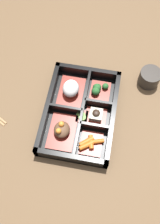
{
  "coord_description": "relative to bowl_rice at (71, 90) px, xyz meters",
  "views": [
    {
      "loc": [
        -0.34,
        -0.06,
        0.77
      ],
      "look_at": [
        0.0,
        0.0,
        0.03
      ],
      "focal_mm": 42.0,
      "sensor_mm": 36.0,
      "label": 1
    }
  ],
  "objects": [
    {
      "name": "bowl_carrots",
      "position": [
        -0.16,
        -0.09,
        -0.01
      ],
      "size": [
        0.08,
        0.08,
        0.02
      ],
      "color": "maroon",
      "rests_on": "bento_base"
    },
    {
      "name": "ground_plane",
      "position": [
        -0.07,
        -0.04,
        -0.03
      ],
      "size": [
        3.0,
        3.0,
        0.0
      ],
      "primitive_type": "plane",
      "color": "brown"
    },
    {
      "name": "bowl_greens",
      "position": [
        0.02,
        -0.09,
        -0.01
      ],
      "size": [
        0.08,
        0.07,
        0.03
      ],
      "color": "maroon",
      "rests_on": "bento_base"
    },
    {
      "name": "bowl_pickles",
      "position": [
        -0.08,
        -0.05,
        -0.02
      ],
      "size": [
        0.04,
        0.04,
        0.01
      ],
      "color": "maroon",
      "rests_on": "bento_base"
    },
    {
      "name": "bento_base",
      "position": [
        -0.07,
        -0.04,
        -0.03
      ],
      "size": [
        0.31,
        0.22,
        0.01
      ],
      "color": "black",
      "rests_on": "ground_plane"
    },
    {
      "name": "tea_cup",
      "position": [
        0.09,
        -0.25,
        -0.0
      ],
      "size": [
        0.07,
        0.07,
        0.05
      ],
      "color": "#2D2823",
      "rests_on": "ground_plane"
    },
    {
      "name": "bento_rim",
      "position": [
        -0.07,
        -0.05,
        -0.01
      ],
      "size": [
        0.31,
        0.22,
        0.05
      ],
      "color": "black",
      "rests_on": "ground_plane"
    },
    {
      "name": "bowl_tofu",
      "position": [
        -0.07,
        -0.09,
        -0.01
      ],
      "size": [
        0.06,
        0.07,
        0.03
      ],
      "color": "maroon",
      "rests_on": "bento_base"
    },
    {
      "name": "bowl_stew",
      "position": [
        -0.14,
        0.0,
        -0.01
      ],
      "size": [
        0.12,
        0.08,
        0.05
      ],
      "color": "maroon",
      "rests_on": "bento_base"
    },
    {
      "name": "bowl_rice",
      "position": [
        0.0,
        0.0,
        0.0
      ],
      "size": [
        0.12,
        0.08,
        0.05
      ],
      "color": "maroon",
      "rests_on": "bento_base"
    }
  ]
}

